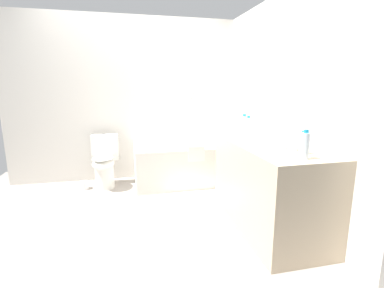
% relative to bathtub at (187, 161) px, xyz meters
% --- Properties ---
extents(ground_plane, '(4.03, 4.03, 0.00)m').
position_rel_bathtub_xyz_m(ground_plane, '(-0.71, -0.92, -0.30)').
color(ground_plane, '#9E9389').
extents(wall_back_tiled, '(3.43, 0.10, 2.31)m').
position_rel_bathtub_xyz_m(wall_back_tiled, '(-0.71, 0.44, 0.86)').
color(wall_back_tiled, silver).
rests_on(wall_back_tiled, ground_plane).
extents(wall_right_mirror, '(0.10, 3.03, 2.31)m').
position_rel_bathtub_xyz_m(wall_right_mirror, '(0.86, -0.92, 0.86)').
color(wall_right_mirror, silver).
rests_on(wall_right_mirror, ground_plane).
extents(bathtub, '(1.44, 0.79, 1.29)m').
position_rel_bathtub_xyz_m(bathtub, '(0.00, 0.00, 0.00)').
color(bathtub, white).
rests_on(bathtub, ground_plane).
extents(toilet, '(0.36, 0.50, 0.71)m').
position_rel_bathtub_xyz_m(toilet, '(-1.12, 0.06, 0.05)').
color(toilet, white).
rests_on(toilet, ground_plane).
extents(vanity_counter, '(0.64, 1.34, 0.82)m').
position_rel_bathtub_xyz_m(vanity_counter, '(0.49, -1.47, 0.12)').
color(vanity_counter, tan).
rests_on(vanity_counter, ground_plane).
extents(sink_basin, '(0.32, 0.32, 0.05)m').
position_rel_bathtub_xyz_m(sink_basin, '(0.49, -1.51, 0.55)').
color(sink_basin, white).
rests_on(sink_basin, vanity_counter).
extents(sink_faucet, '(0.12, 0.15, 0.08)m').
position_rel_bathtub_xyz_m(sink_faucet, '(0.67, -1.51, 0.56)').
color(sink_faucet, '#A7A7AD').
rests_on(sink_faucet, vanity_counter).
extents(water_bottle_0, '(0.06, 0.06, 0.19)m').
position_rel_bathtub_xyz_m(water_bottle_0, '(0.54, -1.86, 0.61)').
color(water_bottle_0, silver).
rests_on(water_bottle_0, vanity_counter).
extents(water_bottle_1, '(0.06, 0.06, 0.22)m').
position_rel_bathtub_xyz_m(water_bottle_1, '(0.46, -2.00, 0.63)').
color(water_bottle_1, silver).
rests_on(water_bottle_1, vanity_counter).
extents(water_bottle_2, '(0.07, 0.07, 0.22)m').
position_rel_bathtub_xyz_m(water_bottle_2, '(0.46, -0.89, 0.63)').
color(water_bottle_2, silver).
rests_on(water_bottle_2, vanity_counter).
extents(water_bottle_3, '(0.06, 0.06, 0.21)m').
position_rel_bathtub_xyz_m(water_bottle_3, '(0.47, -0.98, 0.63)').
color(water_bottle_3, silver).
rests_on(water_bottle_3, vanity_counter).
extents(drinking_glass_0, '(0.08, 0.08, 0.10)m').
position_rel_bathtub_xyz_m(drinking_glass_0, '(0.48, -1.16, 0.58)').
color(drinking_glass_0, white).
rests_on(drinking_glass_0, vanity_counter).
extents(drinking_glass_1, '(0.07, 0.07, 0.10)m').
position_rel_bathtub_xyz_m(drinking_glass_1, '(0.54, -1.73, 0.58)').
color(drinking_glass_1, white).
rests_on(drinking_glass_1, vanity_counter).
extents(bath_mat, '(0.68, 0.42, 0.01)m').
position_rel_bathtub_xyz_m(bath_mat, '(0.02, -0.64, -0.29)').
color(bath_mat, white).
rests_on(bath_mat, ground_plane).
extents(toilet_paper_roll, '(0.11, 0.11, 0.10)m').
position_rel_bathtub_xyz_m(toilet_paper_roll, '(-1.39, 0.02, -0.24)').
color(toilet_paper_roll, white).
rests_on(toilet_paper_roll, ground_plane).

